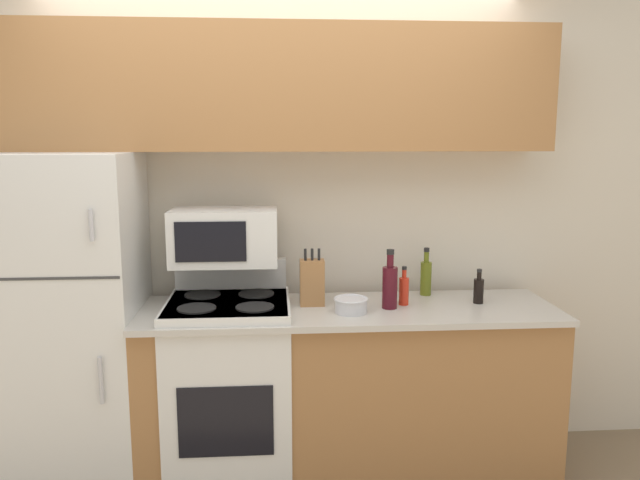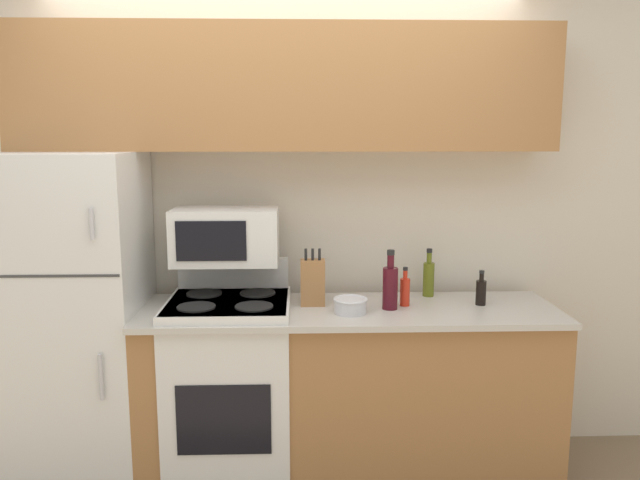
# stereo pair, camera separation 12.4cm
# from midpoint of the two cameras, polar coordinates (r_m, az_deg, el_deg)

# --- Properties ---
(wall_back) EXTENTS (8.00, 0.05, 2.55)m
(wall_back) POSITION_cam_midpoint_polar(r_m,az_deg,el_deg) (3.47, -4.39, 1.28)
(wall_back) COLOR beige
(wall_back) RESTS_ON ground_plane
(lower_cabinets) EXTENTS (2.10, 0.62, 0.91)m
(lower_cabinets) POSITION_cam_midpoint_polar(r_m,az_deg,el_deg) (3.34, 1.51, -13.67)
(lower_cabinets) COLOR #9E6B3D
(lower_cabinets) RESTS_ON ground_plane
(refrigerator) EXTENTS (0.65, 0.67, 1.69)m
(refrigerator) POSITION_cam_midpoint_polar(r_m,az_deg,el_deg) (3.39, -22.50, -7.06)
(refrigerator) COLOR silver
(refrigerator) RESTS_ON ground_plane
(upper_cabinets) EXTENTS (2.75, 0.31, 0.63)m
(upper_cabinets) POSITION_cam_midpoint_polar(r_m,az_deg,el_deg) (3.26, -4.56, 13.63)
(upper_cabinets) COLOR #9E6B3D
(upper_cabinets) RESTS_ON refrigerator
(stove) EXTENTS (0.61, 0.60, 1.12)m
(stove) POSITION_cam_midpoint_polar(r_m,az_deg,el_deg) (3.31, -9.32, -13.31)
(stove) COLOR silver
(stove) RESTS_ON ground_plane
(microwave) EXTENTS (0.54, 0.31, 0.28)m
(microwave) POSITION_cam_midpoint_polar(r_m,az_deg,el_deg) (3.22, -9.85, 0.31)
(microwave) COLOR silver
(microwave) RESTS_ON stove
(knife_block) EXTENTS (0.12, 0.08, 0.30)m
(knife_block) POSITION_cam_midpoint_polar(r_m,az_deg,el_deg) (3.18, -1.85, -3.88)
(knife_block) COLOR #9E6B3D
(knife_block) RESTS_ON lower_cabinets
(bowl) EXTENTS (0.17, 0.17, 0.07)m
(bowl) POSITION_cam_midpoint_polar(r_m,az_deg,el_deg) (3.07, 1.68, -5.93)
(bowl) COLOR silver
(bowl) RESTS_ON lower_cabinets
(bottle_soy_sauce) EXTENTS (0.05, 0.05, 0.18)m
(bottle_soy_sauce) POSITION_cam_midpoint_polar(r_m,az_deg,el_deg) (3.32, 13.27, -4.45)
(bottle_soy_sauce) COLOR black
(bottle_soy_sauce) RESTS_ON lower_cabinets
(bottle_hot_sauce) EXTENTS (0.05, 0.05, 0.20)m
(bottle_hot_sauce) POSITION_cam_midpoint_polar(r_m,az_deg,el_deg) (3.22, 6.59, -4.54)
(bottle_hot_sauce) COLOR red
(bottle_hot_sauce) RESTS_ON lower_cabinets
(bottle_wine_red) EXTENTS (0.08, 0.08, 0.30)m
(bottle_wine_red) POSITION_cam_midpoint_polar(r_m,az_deg,el_deg) (3.14, 5.28, -4.15)
(bottle_wine_red) COLOR #470F19
(bottle_wine_red) RESTS_ON lower_cabinets
(bottle_olive_oil) EXTENTS (0.06, 0.06, 0.26)m
(bottle_olive_oil) POSITION_cam_midpoint_polar(r_m,az_deg,el_deg) (3.42, 8.64, -3.32)
(bottle_olive_oil) COLOR #5B6619
(bottle_olive_oil) RESTS_ON lower_cabinets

